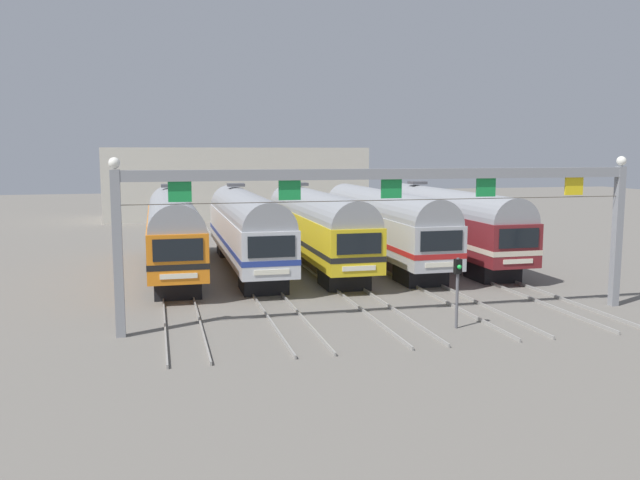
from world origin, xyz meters
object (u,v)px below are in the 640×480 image
object	(u,v)px
commuter_train_stainless	(383,223)
catenary_gantry	(391,197)
commuter_train_maroon	(446,221)
yard_signal_mast	(458,279)
commuter_train_orange	(173,228)
commuter_train_silver	(246,226)
commuter_train_yellow	(316,224)

from	to	relation	value
commuter_train_stainless	catenary_gantry	size ratio (longest dim) A/B	0.80
commuter_train_maroon	yard_signal_mast	xyz separation A→B (m)	(-6.52, -15.49, -0.65)
commuter_train_orange	commuter_train_silver	bearing A→B (deg)	0.00
commuter_train_stainless	catenary_gantry	world-z (taller)	catenary_gantry
commuter_train_silver	commuter_train_stainless	size ratio (longest dim) A/B	1.00
commuter_train_orange	catenary_gantry	xyz separation A→B (m)	(8.70, -13.50, 2.58)
commuter_train_maroon	catenary_gantry	world-z (taller)	catenary_gantry
catenary_gantry	commuter_train_orange	bearing A→B (deg)	122.79
commuter_train_maroon	catenary_gantry	size ratio (longest dim) A/B	0.80
commuter_train_yellow	commuter_train_stainless	distance (m)	4.35
commuter_train_stainless	commuter_train_maroon	world-z (taller)	commuter_train_maroon
commuter_train_stainless	yard_signal_mast	bearing A→B (deg)	-97.99
catenary_gantry	commuter_train_yellow	bearing A→B (deg)	90.00
commuter_train_yellow	catenary_gantry	size ratio (longest dim) A/B	0.80
commuter_train_silver	catenary_gantry	world-z (taller)	catenary_gantry
commuter_train_stainless	commuter_train_maroon	xyz separation A→B (m)	(4.35, 0.00, 0.00)
commuter_train_maroon	commuter_train_orange	bearing A→B (deg)	180.00
commuter_train_yellow	yard_signal_mast	xyz separation A→B (m)	(2.17, -15.49, -0.65)
commuter_train_yellow	yard_signal_mast	bearing A→B (deg)	-82.01
yard_signal_mast	commuter_train_orange	bearing A→B (deg)	125.06
commuter_train_orange	commuter_train_stainless	size ratio (longest dim) A/B	1.00
commuter_train_orange	commuter_train_yellow	xyz separation A→B (m)	(8.70, 0.00, 0.00)
commuter_train_silver	commuter_train_yellow	size ratio (longest dim) A/B	1.00
commuter_train_maroon	yard_signal_mast	size ratio (longest dim) A/B	6.19
commuter_train_maroon	catenary_gantry	xyz separation A→B (m)	(-8.70, -13.50, 2.58)
commuter_train_yellow	yard_signal_mast	world-z (taller)	commuter_train_yellow
commuter_train_silver	catenary_gantry	size ratio (longest dim) A/B	0.80
commuter_train_silver	commuter_train_yellow	xyz separation A→B (m)	(4.35, 0.00, 0.00)
catenary_gantry	yard_signal_mast	bearing A→B (deg)	-42.52
commuter_train_orange	yard_signal_mast	world-z (taller)	commuter_train_orange
commuter_train_silver	commuter_train_stainless	world-z (taller)	commuter_train_silver
commuter_train_stainless	yard_signal_mast	size ratio (longest dim) A/B	6.19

